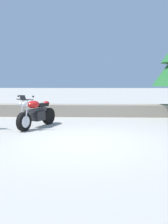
# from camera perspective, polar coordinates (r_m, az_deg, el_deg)

# --- Properties ---
(ground_plane) EXTENTS (120.00, 120.00, 0.00)m
(ground_plane) POSITION_cam_1_polar(r_m,az_deg,el_deg) (6.34, -1.19, -7.21)
(ground_plane) COLOR #A3A099
(stone_wall) EXTENTS (36.00, 0.80, 0.55)m
(stone_wall) POSITION_cam_1_polar(r_m,az_deg,el_deg) (11.01, 0.12, 0.42)
(stone_wall) COLOR gray
(stone_wall) RESTS_ON ground
(motorcycle_red_centre) EXTENTS (1.04, 1.96, 1.18)m
(motorcycle_red_centre) POSITION_cam_1_polar(r_m,az_deg,el_deg) (8.38, -11.45, -0.43)
(motorcycle_red_centre) COLOR black
(motorcycle_red_centre) RESTS_ON ground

